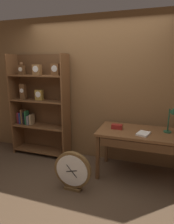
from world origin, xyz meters
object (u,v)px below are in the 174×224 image
bookshelf (40,106)px  toolbox_small (117,127)px  desk_lamp (173,114)px  round_clock_large (73,171)px  workbench (142,137)px  open_repair_manual (143,134)px

bookshelf → toolbox_small: bearing=-9.1°
desk_lamp → round_clock_large: desk_lamp is taller
bookshelf → toolbox_small: 1.59m
desk_lamp → round_clock_large: bearing=-150.9°
bookshelf → workbench: (1.97, -0.28, -0.30)m
bookshelf → open_repair_manual: bookshelf is taller
bookshelf → workbench: 2.01m
desk_lamp → toolbox_small: (-0.81, -0.05, -0.27)m
workbench → open_repair_manual: bearing=-82.4°
workbench → round_clock_large: size_ratio=2.33×
desk_lamp → round_clock_large: size_ratio=0.75×
open_repair_manual → round_clock_large: bearing=-132.1°
bookshelf → workbench: size_ratio=1.43×
open_repair_manual → bookshelf: bearing=-174.1°
desk_lamp → open_repair_manual: 0.51m
bookshelf → round_clock_large: (1.07, -0.93, -0.68)m
workbench → toolbox_small: bearing=176.2°
bookshelf → open_repair_manual: (1.98, -0.38, -0.20)m
workbench → desk_lamp: 0.56m
bookshelf → desk_lamp: 2.38m
bookshelf → open_repair_manual: bearing=-10.7°
toolbox_small → desk_lamp: bearing=3.2°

